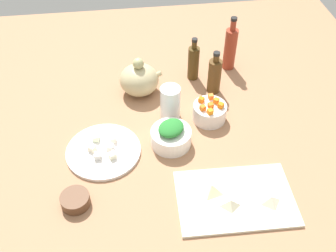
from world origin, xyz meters
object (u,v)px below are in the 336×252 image
at_px(drinking_glass_0, 170,103).
at_px(bowl_greens, 171,137).
at_px(bottle_2, 214,75).
at_px(cutting_board, 235,198).
at_px(bowl_small_side, 75,200).
at_px(bowl_carrots, 209,112).
at_px(teapot, 139,79).
at_px(plate_tofu, 104,151).
at_px(bottle_0, 193,62).
at_px(bottle_1, 230,48).

bearing_deg(drinking_glass_0, bowl_greens, -96.44).
bearing_deg(bottle_2, drinking_glass_0, -146.26).
relative_size(cutting_board, bottle_2, 1.96).
height_order(bowl_small_side, drinking_glass_0, drinking_glass_0).
height_order(bowl_greens, bowl_carrots, bowl_carrots).
height_order(bottle_2, drinking_glass_0, bottle_2).
relative_size(bowl_small_side, teapot, 0.53).
xyz_separation_m(bowl_greens, bowl_small_side, (-0.32, -0.21, -0.01)).
distance_m(plate_tofu, drinking_glass_0, 0.30).
height_order(teapot, drinking_glass_0, teapot).
distance_m(bowl_greens, bottle_2, 0.34).
relative_size(bowl_carrots, bottle_0, 0.66).
bearing_deg(bottle_2, bowl_greens, -127.86).
bearing_deg(bottle_2, bowl_carrots, -107.26).
bearing_deg(plate_tofu, drinking_glass_0, 30.91).
height_order(cutting_board, bowl_carrots, bowl_carrots).
distance_m(bottle_2, drinking_glass_0, 0.23).
relative_size(bowl_greens, bottle_1, 0.59).
distance_m(plate_tofu, bottle_1, 0.69).
height_order(bowl_small_side, teapot, teapot).
bearing_deg(teapot, bottle_1, 16.81).
relative_size(bottle_1, bottle_2, 1.29).
xyz_separation_m(bowl_greens, bowl_carrots, (0.16, 0.11, 0.00)).
relative_size(bowl_greens, bowl_carrots, 1.14).
relative_size(plate_tofu, bottle_2, 1.39).
relative_size(bowl_greens, bottle_0, 0.75).
bearing_deg(drinking_glass_0, cutting_board, -69.36).
distance_m(bowl_greens, bottle_0, 0.39).
bearing_deg(bowl_greens, bowl_small_side, -146.69).
distance_m(plate_tofu, bowl_carrots, 0.41).
bearing_deg(bowl_small_side, plate_tofu, 66.68).
distance_m(bottle_1, drinking_glass_0, 0.40).
bearing_deg(bottle_1, bowl_carrots, -115.48).
bearing_deg(bowl_greens, plate_tofu, -177.22).
relative_size(cutting_board, drinking_glass_0, 2.68).
bearing_deg(teapot, bottle_0, 16.13).
relative_size(bottle_0, bottle_2, 1.02).
distance_m(bowl_greens, bowl_carrots, 0.19).
bearing_deg(bowl_greens, bottle_0, 68.78).
xyz_separation_m(bowl_small_side, bottle_0, (0.46, 0.57, 0.06)).
height_order(bowl_carrots, bottle_1, bottle_1).
xyz_separation_m(bowl_greens, drinking_glass_0, (0.02, 0.14, 0.04)).
distance_m(bottle_0, bottle_1, 0.17).
bearing_deg(bottle_2, plate_tofu, -147.84).
xyz_separation_m(cutting_board, bottle_1, (0.14, 0.67, 0.09)).
xyz_separation_m(bowl_small_side, bottle_1, (0.63, 0.63, 0.08)).
xyz_separation_m(bowl_greens, bottle_1, (0.30, 0.41, 0.07)).
distance_m(teapot, bottle_0, 0.24).
xyz_separation_m(bowl_small_side, drinking_glass_0, (0.34, 0.35, 0.05)).
relative_size(teapot, drinking_glass_0, 1.27).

